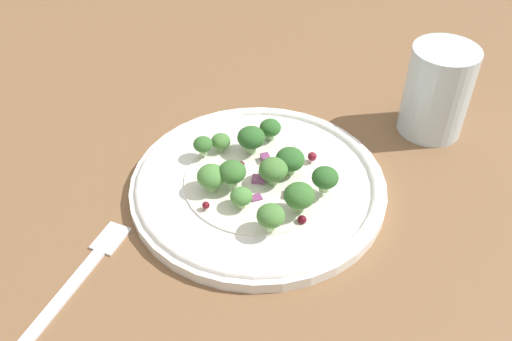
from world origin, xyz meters
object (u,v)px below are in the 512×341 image
object	(u,v)px
broccoli_floret_0	(203,145)
broccoli_floret_2	(290,160)
fork	(69,288)
broccoli_floret_1	(266,217)
plate	(256,184)
water_glass	(437,91)

from	to	relation	value
broccoli_floret_0	broccoli_floret_2	xyz separation A→B (cm)	(4.02, 8.53, 0.13)
broccoli_floret_2	fork	bearing A→B (deg)	-64.34
broccoli_floret_1	fork	size ratio (longest dim) A/B	0.16
plate	water_glass	distance (cm)	23.33
plate	broccoli_floret_2	bearing A→B (deg)	99.00
plate	broccoli_floret_2	world-z (taller)	broccoli_floret_2
broccoli_floret_0	water_glass	xyz separation A→B (cm)	(-2.63, 26.67, 2.21)
broccoli_floret_0	fork	xyz separation A→B (cm)	(14.43, -13.13, -2.76)
broccoli_floret_0	broccoli_floret_2	distance (cm)	9.44
broccoli_floret_1	water_glass	world-z (taller)	water_glass
water_glass	broccoli_floret_1	bearing A→B (deg)	-56.97
plate	broccoli_floret_1	xyz separation A→B (cm)	(7.08, -0.25, 2.44)
plate	water_glass	bearing A→B (deg)	108.37
plate	fork	world-z (taller)	plate
plate	broccoli_floret_2	xyz separation A→B (cm)	(-0.57, 3.61, 2.28)
broccoli_floret_0	fork	size ratio (longest dim) A/B	0.13
broccoli_floret_1	fork	world-z (taller)	broccoli_floret_1
plate	fork	distance (cm)	20.56
plate	fork	xyz separation A→B (cm)	(9.83, -18.05, -0.61)
broccoli_floret_0	plate	bearing A→B (deg)	46.99
broccoli_floret_2	water_glass	bearing A→B (deg)	110.14
broccoli_floret_1	water_glass	xyz separation A→B (cm)	(-14.30, 22.00, 1.92)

